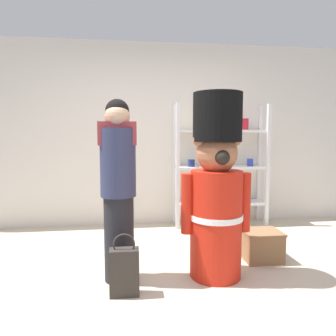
{
  "coord_description": "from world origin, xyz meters",
  "views": [
    {
      "loc": [
        -0.33,
        -2.38,
        1.27
      ],
      "look_at": [
        0.01,
        0.33,
        1.0
      ],
      "focal_mm": 33.54,
      "sensor_mm": 36.0,
      "label": 1
    }
  ],
  "objects": [
    {
      "name": "shopping_bag",
      "position": [
        -0.38,
        0.06,
        0.2
      ],
      "size": [
        0.24,
        0.12,
        0.51
      ],
      "color": "#332D28",
      "rests_on": "ground_plane"
    },
    {
      "name": "person_shopper",
      "position": [
        -0.42,
        0.35,
        0.85
      ],
      "size": [
        0.32,
        0.31,
        1.6
      ],
      "color": "black",
      "rests_on": "ground_plane"
    },
    {
      "name": "ground_plane",
      "position": [
        0.0,
        0.0,
        0.0
      ],
      "size": [
        6.4,
        6.4,
        0.0
      ],
      "primitive_type": "plane",
      "color": "beige"
    },
    {
      "name": "back_wall",
      "position": [
        0.0,
        2.2,
        1.3
      ],
      "size": [
        6.4,
        0.12,
        2.6
      ],
      "primitive_type": "cube",
      "color": "silver",
      "rests_on": "ground_plane"
    },
    {
      "name": "teddy_bear_guard",
      "position": [
        0.45,
        0.31,
        0.8
      ],
      "size": [
        0.64,
        0.48,
        1.65
      ],
      "color": "red",
      "rests_on": "ground_plane"
    },
    {
      "name": "display_crate",
      "position": [
        1.02,
        0.62,
        0.15
      ],
      "size": [
        0.38,
        0.34,
        0.31
      ],
      "color": "olive",
      "rests_on": "ground_plane"
    },
    {
      "name": "merchandise_shelf",
      "position": [
        0.99,
        1.98,
        0.87
      ],
      "size": [
        1.34,
        0.35,
        1.73
      ],
      "color": "white",
      "rests_on": "ground_plane"
    }
  ]
}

